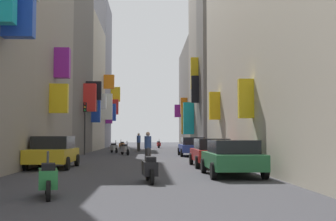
% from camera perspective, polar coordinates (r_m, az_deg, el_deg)
% --- Properties ---
extents(ground_plane, '(140.00, 140.00, 0.00)m').
position_cam_1_polar(ground_plane, '(33.01, -3.46, -6.05)').
color(ground_plane, '#38383D').
extents(building_left_mid_a, '(7.01, 10.31, 12.42)m').
position_cam_1_polar(building_left_mid_a, '(27.55, -20.62, 6.60)').
color(building_left_mid_a, gray).
rests_on(building_left_mid_a, ground).
extents(building_left_mid_b, '(7.35, 11.03, 19.43)m').
position_cam_1_polar(building_left_mid_b, '(38.32, -15.51, 9.03)').
color(building_left_mid_b, slate).
rests_on(building_left_mid_b, ground).
extents(building_left_mid_c, '(7.36, 11.94, 14.24)m').
position_cam_1_polar(building_left_mid_c, '(49.02, -12.56, 3.21)').
color(building_left_mid_c, '#BCB29E').
rests_on(building_left_mid_c, ground).
extents(building_left_far, '(7.34, 9.06, 19.65)m').
position_cam_1_polar(building_left_far, '(59.64, -10.78, 4.63)').
color(building_left_far, gray).
rests_on(building_left_far, ground).
extents(building_right_near, '(6.66, 29.79, 13.75)m').
position_cam_1_polar(building_right_near, '(20.12, 19.93, 12.23)').
color(building_right_near, '#BCB29E').
rests_on(building_right_near, ground).
extents(building_right_mid_b, '(6.69, 4.92, 18.52)m').
position_cam_1_polar(building_right_mid_b, '(38.98, 8.64, 8.06)').
color(building_right_mid_b, slate).
rests_on(building_right_mid_b, ground).
extents(building_right_mid_c, '(7.03, 7.81, 17.78)m').
position_cam_1_polar(building_right_mid_c, '(45.06, 7.05, 5.99)').
color(building_right_mid_c, gray).
rests_on(building_right_mid_c, ground).
extents(building_right_far, '(7.03, 15.26, 13.10)m').
position_cam_1_polar(building_right_far, '(56.08, 5.10, 1.74)').
color(building_right_far, slate).
rests_on(building_right_far, ground).
extents(parked_car_green, '(2.00, 4.06, 1.36)m').
position_cam_1_polar(parked_car_green, '(16.50, 8.53, -6.13)').
color(parked_car_green, '#236638').
rests_on(parked_car_green, ground).
extents(parked_car_blue, '(2.00, 4.27, 1.42)m').
position_cam_1_polar(parked_car_blue, '(32.67, 3.26, -4.77)').
color(parked_car_blue, navy).
rests_on(parked_car_blue, ground).
extents(parked_car_yellow, '(2.02, 3.98, 1.51)m').
position_cam_1_polar(parked_car_yellow, '(21.02, -15.08, -5.31)').
color(parked_car_yellow, gold).
rests_on(parked_car_yellow, ground).
extents(parked_car_red, '(1.85, 4.26, 1.39)m').
position_cam_1_polar(parked_car_red, '(21.48, 5.74, -5.49)').
color(parked_car_red, '#B21E1E').
rests_on(parked_car_red, ground).
extents(scooter_green, '(0.68, 1.76, 1.13)m').
position_cam_1_polar(scooter_green, '(11.10, -15.73, -8.75)').
color(scooter_green, '#287F3D').
rests_on(scooter_green, ground).
extents(scooter_orange, '(0.60, 1.90, 1.13)m').
position_cam_1_polar(scooter_orange, '(49.60, -6.18, -4.62)').
color(scooter_orange, orange).
rests_on(scooter_orange, ground).
extents(scooter_silver, '(0.83, 1.90, 1.13)m').
position_cam_1_polar(scooter_silver, '(34.64, -5.76, -5.15)').
color(scooter_silver, '#ADADB2').
rests_on(scooter_silver, ground).
extents(scooter_black, '(0.55, 1.82, 1.13)m').
position_cam_1_polar(scooter_black, '(14.09, -2.45, -7.71)').
color(scooter_black, black).
rests_on(scooter_black, ground).
extents(scooter_white, '(0.84, 1.90, 1.13)m').
position_cam_1_polar(scooter_white, '(39.11, -7.22, -4.94)').
color(scooter_white, silver).
rests_on(scooter_white, ground).
extents(scooter_red, '(0.51, 1.89, 1.13)m').
position_cam_1_polar(scooter_red, '(54.35, -1.25, -4.53)').
color(scooter_red, red).
rests_on(scooter_red, ground).
extents(pedestrian_crossing, '(0.43, 0.43, 1.80)m').
position_cam_1_polar(pedestrian_crossing, '(42.31, -3.94, -4.25)').
color(pedestrian_crossing, '#2E2E2E').
rests_on(pedestrian_crossing, ground).
extents(pedestrian_near_left, '(0.48, 0.48, 1.74)m').
position_cam_1_polar(pedestrian_near_left, '(23.44, -2.70, -5.00)').
color(pedestrian_near_left, '#373737').
rests_on(pedestrian_near_left, ground).
extents(traffic_light_near_corner, '(0.26, 0.34, 4.20)m').
position_cam_1_polar(traffic_light_near_corner, '(34.91, -11.03, -1.14)').
color(traffic_light_near_corner, '#2D2D2D').
rests_on(traffic_light_near_corner, ground).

